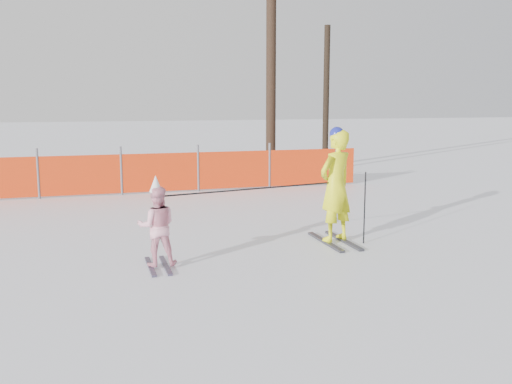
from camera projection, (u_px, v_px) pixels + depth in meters
ground at (266, 263)px, 8.56m from camera, size 120.00×120.00×0.00m
adult at (336, 185)px, 9.63m from camera, size 0.82×1.37×1.98m
child at (157, 226)px, 8.24m from camera, size 0.60×0.99×1.35m
ski_poles at (288, 195)px, 9.12m from camera, size 3.43×0.57×1.23m
safety_fence at (91, 175)px, 14.39m from camera, size 14.59×0.06×1.25m
tree_trunks at (285, 79)px, 18.75m from camera, size 2.39×0.64×6.56m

